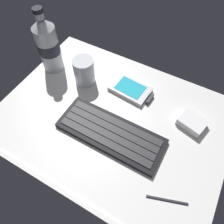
% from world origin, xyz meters
% --- Properties ---
extents(ground_plane, '(0.64, 0.48, 0.03)m').
position_xyz_m(ground_plane, '(0.00, -0.00, -0.01)').
color(ground_plane, silver).
extents(keyboard, '(0.29, 0.11, 0.02)m').
position_xyz_m(keyboard, '(0.02, -0.05, 0.01)').
color(keyboard, black).
rests_on(keyboard, ground_plane).
extents(handheld_device, '(0.13, 0.09, 0.02)m').
position_xyz_m(handheld_device, '(0.01, 0.11, 0.01)').
color(handheld_device, silver).
rests_on(handheld_device, ground_plane).
extents(juice_cup, '(0.06, 0.06, 0.09)m').
position_xyz_m(juice_cup, '(-0.14, 0.08, 0.04)').
color(juice_cup, silver).
rests_on(juice_cup, ground_plane).
extents(water_bottle, '(0.07, 0.07, 0.21)m').
position_xyz_m(water_bottle, '(-0.27, 0.08, 0.09)').
color(water_bottle, silver).
rests_on(water_bottle, ground_plane).
extents(charger_block, '(0.08, 0.07, 0.02)m').
position_xyz_m(charger_block, '(0.20, 0.09, 0.01)').
color(charger_block, white).
rests_on(charger_block, ground_plane).
extents(stylus_pen, '(0.09, 0.04, 0.01)m').
position_xyz_m(stylus_pen, '(0.22, -0.13, 0.00)').
color(stylus_pen, '#26262B').
rests_on(stylus_pen, ground_plane).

